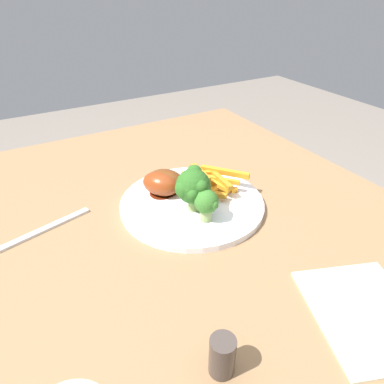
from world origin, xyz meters
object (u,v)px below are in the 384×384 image
object	(u,v)px
dining_table	(179,272)
chicken_drumstick_near	(167,182)
carrot_fries_pile	(213,182)
pepper_shaker	(222,356)
broccoli_floret_back	(207,203)
fork	(39,232)
broccoli_floret_front	(193,187)
chicken_drumstick_far	(163,184)
dinner_plate	(192,203)
broccoli_floret_middle	(198,192)

from	to	relation	value
dining_table	chicken_drumstick_near	distance (m)	0.18
carrot_fries_pile	pepper_shaker	distance (m)	0.37
broccoli_floret_back	carrot_fries_pile	distance (m)	0.10
broccoli_floret_back	carrot_fries_pile	bearing A→B (deg)	-38.67
dining_table	broccoli_floret_back	size ratio (longest dim) A/B	16.74
dining_table	broccoli_floret_back	xyz separation A→B (m)	(-0.02, -0.05, 0.15)
carrot_fries_pile	fork	distance (m)	0.33
broccoli_floret_front	chicken_drumstick_far	size ratio (longest dim) A/B	0.68
carrot_fries_pile	chicken_drumstick_far	world-z (taller)	chicken_drumstick_far
broccoli_floret_back	chicken_drumstick_near	world-z (taller)	broccoli_floret_back
dinner_plate	broccoli_floret_front	size ratio (longest dim) A/B	3.38
broccoli_floret_front	pepper_shaker	world-z (taller)	broccoli_floret_front
chicken_drumstick_near	chicken_drumstick_far	size ratio (longest dim) A/B	0.93
carrot_fries_pile	chicken_drumstick_near	xyz separation A→B (m)	(0.04, 0.08, 0.00)
broccoli_floret_middle	broccoli_floret_back	world-z (taller)	broccoli_floret_middle
dinner_plate	broccoli_floret_middle	distance (m)	0.05
pepper_shaker	dinner_plate	bearing A→B (deg)	-24.00
carrot_fries_pile	fork	world-z (taller)	carrot_fries_pile
dinner_plate	broccoli_floret_back	xyz separation A→B (m)	(-0.07, 0.01, 0.04)
carrot_fries_pile	pepper_shaker	size ratio (longest dim) A/B	2.53
dinner_plate	broccoli_floret_front	bearing A→B (deg)	154.06
carrot_fries_pile	broccoli_floret_middle	bearing A→B (deg)	126.25
carrot_fries_pile	pepper_shaker	xyz separation A→B (m)	(-0.32, 0.19, -0.00)
broccoli_floret_back	pepper_shaker	bearing A→B (deg)	151.96
chicken_drumstick_far	fork	size ratio (longest dim) A/B	0.63
dining_table	dinner_plate	world-z (taller)	dinner_plate
dining_table	dinner_plate	size ratio (longest dim) A/B	3.65
pepper_shaker	chicken_drumstick_near	bearing A→B (deg)	-16.91
dinner_plate	broccoli_floret_front	xyz separation A→B (m)	(-0.03, 0.01, 0.06)
pepper_shaker	fork	bearing A→B (deg)	20.46
broccoli_floret_back	carrot_fries_pile	size ratio (longest dim) A/B	0.46
broccoli_floret_middle	chicken_drumstick_near	world-z (taller)	broccoli_floret_middle
broccoli_floret_front	broccoli_floret_back	xyz separation A→B (m)	(-0.04, -0.01, -0.01)
chicken_drumstick_near	broccoli_floret_front	bearing A→B (deg)	-170.61
broccoli_floret_front	chicken_drumstick_far	world-z (taller)	broccoli_floret_front
dinner_plate	fork	world-z (taller)	dinner_plate
dining_table	chicken_drumstick_near	xyz separation A→B (m)	(0.10, -0.03, 0.14)
dining_table	broccoli_floret_middle	bearing A→B (deg)	-69.79
dining_table	broccoli_floret_middle	world-z (taller)	broccoli_floret_middle
broccoli_floret_middle	broccoli_floret_front	bearing A→B (deg)	71.56
broccoli_floret_back	chicken_drumstick_far	distance (m)	0.12
carrot_fries_pile	chicken_drumstick_near	world-z (taller)	chicken_drumstick_near
pepper_shaker	dining_table	bearing A→B (deg)	-16.92
carrot_fries_pile	chicken_drumstick_far	size ratio (longest dim) A/B	1.09
dining_table	pepper_shaker	world-z (taller)	pepper_shaker
broccoli_floret_middle	carrot_fries_pile	distance (m)	0.08
dining_table	carrot_fries_pile	xyz separation A→B (m)	(0.06, -0.11, 0.13)
broccoli_floret_middle	carrot_fries_pile	world-z (taller)	broccoli_floret_middle
fork	dinner_plate	bearing A→B (deg)	152.25
broccoli_floret_front	fork	bearing A→B (deg)	71.37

